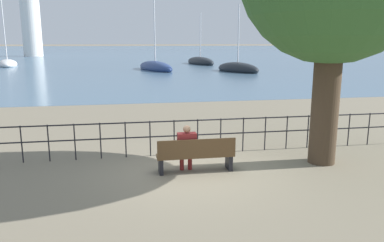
{
  "coord_description": "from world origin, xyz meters",
  "views": [
    {
      "loc": [
        -1.7,
        -9.07,
        3.29
      ],
      "look_at": [
        0.0,
        0.5,
        1.22
      ],
      "focal_mm": 35.0,
      "sensor_mm": 36.0,
      "label": 1
    }
  ],
  "objects_px": {
    "seated_person_left": "(187,146)",
    "sailboat_1": "(200,62)",
    "park_bench": "(196,155)",
    "sailboat_0": "(7,64)",
    "sailboat_2": "(238,69)",
    "harbor_lighthouse": "(30,9)",
    "sailboat_3": "(155,67)"
  },
  "relations": [
    {
      "from": "harbor_lighthouse",
      "to": "sailboat_3",
      "type": "bearing_deg",
      "value": -63.39
    },
    {
      "from": "seated_person_left",
      "to": "harbor_lighthouse",
      "type": "xyz_separation_m",
      "value": [
        -22.3,
        84.25,
        9.89
      ]
    },
    {
      "from": "sailboat_2",
      "to": "harbor_lighthouse",
      "type": "distance_m",
      "value": 63.14
    },
    {
      "from": "park_bench",
      "to": "sailboat_0",
      "type": "height_order",
      "value": "sailboat_0"
    },
    {
      "from": "seated_person_left",
      "to": "harbor_lighthouse",
      "type": "distance_m",
      "value": 87.71
    },
    {
      "from": "sailboat_1",
      "to": "sailboat_2",
      "type": "distance_m",
      "value": 15.05
    },
    {
      "from": "sailboat_0",
      "to": "sailboat_2",
      "type": "distance_m",
      "value": 32.09
    },
    {
      "from": "sailboat_1",
      "to": "harbor_lighthouse",
      "type": "xyz_separation_m",
      "value": [
        -31.99,
        37.69,
        10.24
      ]
    },
    {
      "from": "sailboat_2",
      "to": "sailboat_3",
      "type": "height_order",
      "value": "sailboat_3"
    },
    {
      "from": "sailboat_0",
      "to": "sailboat_3",
      "type": "height_order",
      "value": "sailboat_0"
    },
    {
      "from": "harbor_lighthouse",
      "to": "park_bench",
      "type": "bearing_deg",
      "value": -75.04
    },
    {
      "from": "sailboat_0",
      "to": "sailboat_3",
      "type": "relative_size",
      "value": 1.15
    },
    {
      "from": "park_bench",
      "to": "sailboat_2",
      "type": "bearing_deg",
      "value": 71.27
    },
    {
      "from": "park_bench",
      "to": "sailboat_3",
      "type": "xyz_separation_m",
      "value": [
        1.83,
        35.7,
        -0.12
      ]
    },
    {
      "from": "sailboat_3",
      "to": "harbor_lighthouse",
      "type": "bearing_deg",
      "value": 100.15
    },
    {
      "from": "park_bench",
      "to": "sailboat_1",
      "type": "height_order",
      "value": "sailboat_1"
    },
    {
      "from": "sailboat_2",
      "to": "harbor_lighthouse",
      "type": "xyz_separation_m",
      "value": [
        -33.26,
        52.68,
        10.25
      ]
    },
    {
      "from": "sailboat_0",
      "to": "sailboat_2",
      "type": "height_order",
      "value": "sailboat_0"
    },
    {
      "from": "park_bench",
      "to": "sailboat_2",
      "type": "height_order",
      "value": "sailboat_2"
    },
    {
      "from": "park_bench",
      "to": "harbor_lighthouse",
      "type": "bearing_deg",
      "value": 104.96
    },
    {
      "from": "sailboat_1",
      "to": "harbor_lighthouse",
      "type": "bearing_deg",
      "value": 119.6
    },
    {
      "from": "sailboat_0",
      "to": "sailboat_2",
      "type": "xyz_separation_m",
      "value": [
        28.37,
        -14.99,
        0.01
      ]
    },
    {
      "from": "seated_person_left",
      "to": "harbor_lighthouse",
      "type": "relative_size",
      "value": 0.05
    },
    {
      "from": "park_bench",
      "to": "sailboat_1",
      "type": "bearing_deg",
      "value": 78.53
    },
    {
      "from": "park_bench",
      "to": "seated_person_left",
      "type": "xyz_separation_m",
      "value": [
        -0.23,
        0.08,
        0.24
      ]
    },
    {
      "from": "sailboat_0",
      "to": "sailboat_1",
      "type": "height_order",
      "value": "sailboat_0"
    },
    {
      "from": "park_bench",
      "to": "seated_person_left",
      "type": "height_order",
      "value": "seated_person_left"
    },
    {
      "from": "park_bench",
      "to": "sailboat_1",
      "type": "relative_size",
      "value": 0.23
    },
    {
      "from": "seated_person_left",
      "to": "sailboat_1",
      "type": "height_order",
      "value": "sailboat_1"
    },
    {
      "from": "sailboat_2",
      "to": "park_bench",
      "type": "bearing_deg",
      "value": -128.76
    },
    {
      "from": "sailboat_1",
      "to": "sailboat_2",
      "type": "xyz_separation_m",
      "value": [
        1.27,
        -14.99,
        -0.01
      ]
    },
    {
      "from": "seated_person_left",
      "to": "sailboat_2",
      "type": "bearing_deg",
      "value": 70.86
    }
  ]
}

